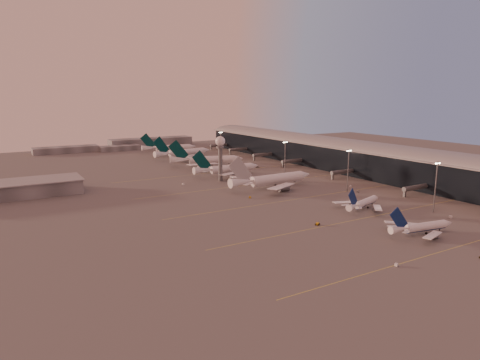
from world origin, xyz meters
TOP-DOWN VIEW (x-y plane):
  - ground at (0.00, 0.00)m, footprint 700.00×700.00m
  - taxiway_markings at (30.00, 56.00)m, footprint 180.00×185.25m
  - terminal at (107.88, 110.09)m, footprint 57.00×362.00m
  - hangar at (-120.00, 140.00)m, footprint 82.00×27.00m
  - radar_tower at (5.00, 120.00)m, footprint 6.40×6.40m
  - mast_a at (58.00, 0.00)m, footprint 3.60×0.56m
  - mast_b at (55.00, 55.00)m, footprint 3.60×0.56m
  - mast_c at (50.00, 110.00)m, footprint 3.60×0.56m
  - mast_d at (48.00, 200.00)m, footprint 3.60×0.56m
  - distant_horizon at (2.62, 325.14)m, footprint 165.00×37.50m
  - narrowbody_near at (24.19, -18.55)m, footprint 32.69×25.90m
  - narrowbody_mid at (33.54, 21.70)m, footprint 31.85×25.01m
  - widebody_white at (22.88, 86.10)m, footprint 61.33×49.06m
  - greentail_a at (19.20, 136.42)m, footprint 52.69×42.58m
  - greentail_b at (23.79, 177.84)m, footprint 56.97×45.24m
  - greentail_c at (24.65, 227.61)m, footprint 57.94×46.44m
  - greentail_d at (27.97, 270.05)m, footprint 54.05×43.34m
  - gsv_truck_a at (-11.37, -35.76)m, footprint 5.68×3.25m
  - gsv_catering_a at (56.09, -10.48)m, footprint 6.08×3.65m
  - gsv_tug_mid at (-4.17, 12.61)m, footprint 4.04×4.62m
  - gsv_truck_b at (58.80, 49.89)m, footprint 5.46×3.63m
  - gsv_truck_c at (-3.18, 70.03)m, footprint 4.91×5.59m
  - gsv_catering_b at (65.20, 62.41)m, footprint 5.45×4.07m
  - gsv_tug_far at (20.85, 100.63)m, footprint 2.91×3.71m
  - gsv_truck_d at (-21.58, 121.04)m, footprint 3.95×6.44m
  - gsv_tug_hangar at (54.59, 151.83)m, footprint 4.18×2.97m

SIDE VIEW (x-z plane):
  - ground at x=0.00m, z-range 0.00..0.00m
  - taxiway_markings at x=30.00m, z-range 0.00..0.02m
  - gsv_tug_far at x=20.85m, z-range 0.01..0.94m
  - gsv_tug_hangar at x=54.59m, z-range 0.02..1.11m
  - gsv_tug_mid at x=-4.17m, z-range 0.02..1.15m
  - gsv_truck_b at x=58.80m, z-range 0.02..2.10m
  - gsv_truck_a at x=-11.37m, z-range 0.02..2.19m
  - gsv_truck_c at x=-3.18m, z-range 0.02..2.25m
  - gsv_truck_d at x=-21.58m, z-range 0.02..2.48m
  - gsv_catering_b at x=65.20m, z-range 0.00..4.09m
  - gsv_catering_a at x=56.09m, z-range 0.00..4.66m
  - narrowbody_near at x=24.19m, z-range -3.82..9.02m
  - narrowbody_mid at x=33.54m, z-range -3.83..9.04m
  - greentail_a at x=19.20m, z-range -6.19..12.95m
  - greentail_d at x=27.97m, z-range -6.38..13.35m
  - greentail_c at x=24.65m, z-range -6.84..14.32m
  - widebody_white at x=22.88m, z-range -7.04..14.52m
  - greentail_b at x=23.79m, z-range -6.95..14.55m
  - distant_horizon at x=2.62m, z-range -0.61..8.39m
  - hangar at x=-120.00m, z-range 0.07..8.57m
  - terminal at x=107.88m, z-range -1.00..22.04m
  - mast_a at x=58.00m, z-range 1.24..26.24m
  - mast_b at x=55.00m, z-range 1.24..26.24m
  - mast_c at x=50.00m, z-range 1.24..26.24m
  - mast_d at x=48.00m, z-range 1.24..26.24m
  - radar_tower at x=5.00m, z-range 5.40..36.50m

